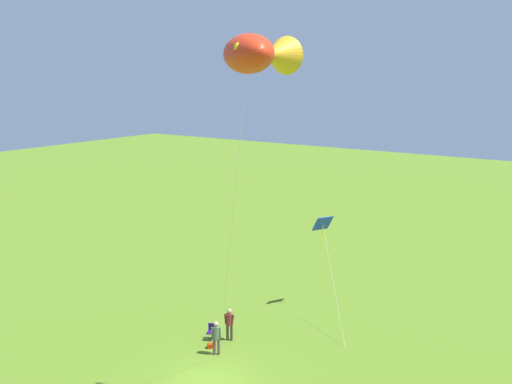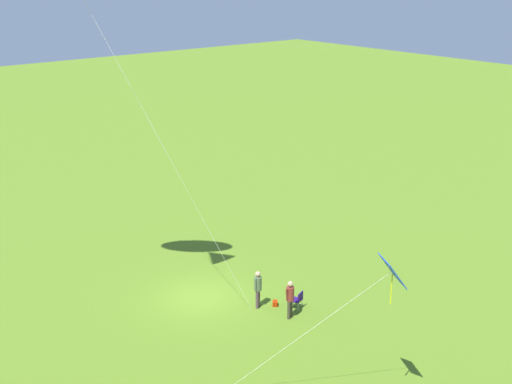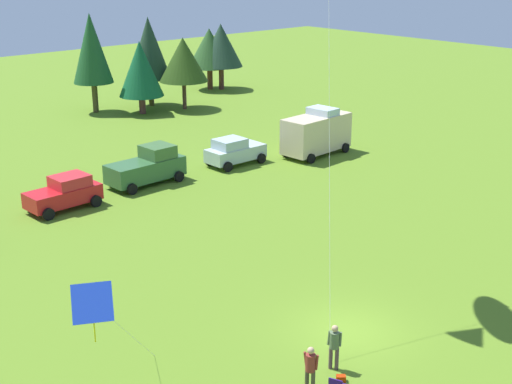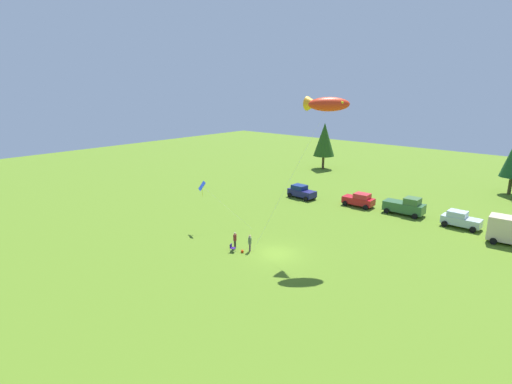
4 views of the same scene
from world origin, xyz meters
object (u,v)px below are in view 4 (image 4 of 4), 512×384
Objects in this scene: backpack_on_grass at (242,251)px; car_red_sedan at (359,200)px; folding_chair at (232,247)px; kite_large_fish at (325,104)px; kite_diamond_blue at (203,187)px; person_kite_flyer at (250,242)px; car_navy_hatch at (301,192)px; truck_green_flatbed at (405,206)px; person_spectator at (235,239)px; car_silver_compact at (460,219)px.

backpack_on_grass is 0.07× the size of car_red_sedan.
kite_large_fish is at bearing 27.29° from folding_chair.
kite_diamond_blue reaches higher than folding_chair.
person_kite_flyer is 0.40× the size of car_navy_hatch.
truck_green_flatbed is (6.10, 0.69, 0.15)m from car_red_sedan.
folding_chair is 24.71m from truck_green_flatbed.
car_red_sedan reaches higher than person_kite_flyer.
car_navy_hatch is at bearing 109.65° from backpack_on_grass.
backpack_on_grass is at bearing -95.66° from car_red_sedan.
person_spectator is at bearing 160.83° from person_kite_flyer.
backpack_on_grass is (0.88, 0.57, -0.38)m from folding_chair.
kite_large_fish reaches higher than truck_green_flatbed.
car_silver_compact is (14.01, 22.23, 0.84)m from backpack_on_grass.
person_spectator is 0.34× the size of truck_green_flatbed.
backpack_on_grass is 26.29m from car_silver_compact.
car_silver_compact is 30.17m from kite_diamond_blue.
person_kite_flyer is at bearing -129.92° from kite_large_fish.
kite_large_fish is (-9.04, -16.06, 13.42)m from car_silver_compact.
folding_chair is at bearing -97.80° from car_red_sedan.
person_spectator is 26.76m from car_silver_compact.
car_navy_hatch is (-7.26, 20.33, 0.84)m from backpack_on_grass.
car_silver_compact is at bearing -170.66° from car_navy_hatch.
car_navy_hatch is at bearing 130.82° from kite_large_fish.
car_red_sedan is (2.46, 21.79, -0.07)m from person_spectator.
car_red_sedan reaches higher than backpack_on_grass.
kite_diamond_blue is (-6.77, 1.79, 3.99)m from person_spectator.
folding_chair is 0.19× the size of car_silver_compact.
person_spectator is at bearing -113.02° from truck_green_flatbed.
kite_diamond_blue is (-13.01, -4.12, -9.36)m from kite_large_fish.
truck_green_flatbed reaches higher than person_spectator.
kite_diamond_blue is at bearing -128.71° from truck_green_flatbed.
backpack_on_grass is 0.06× the size of truck_green_flatbed.
truck_green_flatbed is at bearing 82.04° from kite_large_fish.
person_spectator is 0.40× the size of car_navy_hatch.
truck_green_flatbed reaches higher than car_red_sedan.
kite_large_fish is at bearing -79.18° from car_red_sedan.
car_red_sedan is 0.77× the size of kite_diamond_blue.
car_red_sedan is at bearing 103.41° from kite_large_fish.
person_kite_flyer is 15.14m from kite_large_fish.
backpack_on_grass is 16.32m from kite_large_fish.
person_kite_flyer is at bearing 57.92° from car_silver_compact.
car_silver_compact reaches higher than person_kite_flyer.
car_silver_compact is (14.89, 22.80, 0.46)m from folding_chair.
backpack_on_grass is 0.06× the size of kite_diamond_blue.
person_kite_flyer is at bearing -109.56° from truck_green_flatbed.
kite_large_fish reaches higher than car_red_sedan.
car_silver_compact is at bearing -6.49° from truck_green_flatbed.
truck_green_flatbed reaches higher than car_silver_compact.
kite_large_fish reaches higher than person_kite_flyer.
kite_large_fish is (4.97, 6.18, 14.26)m from backpack_on_grass.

